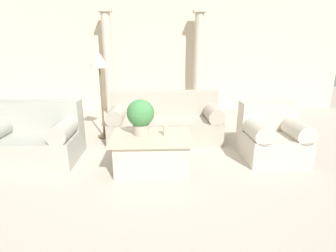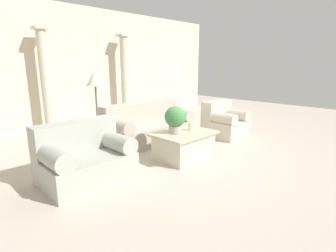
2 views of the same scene
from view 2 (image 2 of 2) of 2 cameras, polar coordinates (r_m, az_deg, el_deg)
name	(u,v)px [view 2 (image 2 of 2)]	position (r m, az deg, el deg)	size (l,w,h in m)	color
ground_plane	(170,152)	(5.23, 0.36, -5.73)	(16.00, 16.00, 0.00)	#BCB2A3
wall_back	(82,68)	(7.69, -18.15, 11.92)	(10.00, 0.06, 3.20)	beige
sofa_long	(147,126)	(5.89, -4.52, -0.03)	(2.01, 0.89, 0.87)	#ADA393
loveseat	(84,157)	(4.13, -17.81, -6.39)	(1.26, 0.89, 0.87)	#A9AB9F
coffee_table	(184,145)	(4.87, 3.45, -4.10)	(1.11, 0.81, 0.49)	beige
potted_plant	(175,118)	(4.70, 1.55, 1.71)	(0.38, 0.38, 0.49)	#B2A893
pillar_candle	(190,127)	(4.94, 4.88, -0.11)	(0.07, 0.07, 0.15)	beige
floor_lamp	(95,84)	(5.17, -15.55, 8.77)	(0.33, 0.33, 1.59)	brown
column_left	(46,82)	(6.87, -25.07, 8.63)	(0.31, 0.31, 2.52)	beige
column_right	(125,78)	(7.93, -9.40, 10.18)	(0.31, 0.31, 2.52)	beige
armchair	(224,121)	(6.47, 12.02, 1.01)	(0.87, 0.85, 0.83)	beige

